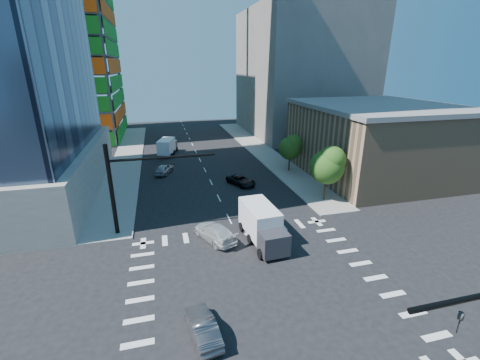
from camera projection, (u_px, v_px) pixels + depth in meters
name	position (u px, v px, depth m)	size (l,w,h in m)	color
ground	(264.00, 288.00, 24.18)	(160.00, 160.00, 0.00)	black
road_markings	(264.00, 288.00, 24.18)	(20.00, 20.00, 0.01)	silver
sidewalk_ne	(260.00, 150.00, 63.55)	(5.00, 60.00, 0.15)	gray
sidewalk_nw	(128.00, 158.00, 57.72)	(5.00, 60.00, 0.15)	gray
construction_building	(45.00, 20.00, 65.95)	(25.16, 34.50, 70.60)	slate
commercial_building	(376.00, 140.00, 48.28)	(20.50, 22.50, 10.60)	#9B7A5A
bg_building_ne	(300.00, 74.00, 75.90)	(24.00, 30.00, 28.00)	slate
signal_mast_nw	(127.00, 181.00, 30.48)	(10.20, 0.40, 9.00)	black
tree_south	(329.00, 165.00, 38.22)	(4.16, 4.16, 6.82)	#382316
tree_north	(291.00, 147.00, 49.47)	(3.54, 3.52, 5.78)	#382316
car_nb_far	(241.00, 180.00, 44.92)	(2.18, 4.73, 1.32)	black
car_sb_near	(215.00, 232.00, 30.74)	(2.17, 5.34, 1.55)	silver
car_sb_mid	(164.00, 169.00, 49.52)	(1.77, 4.41, 1.50)	#A1A3A8
car_sb_cross	(202.00, 327.00, 19.72)	(1.46, 4.20, 1.38)	#4C4B50
box_truck_near	(263.00, 229.00, 29.91)	(3.14, 6.61, 3.38)	black
box_truck_far	(168.00, 147.00, 60.11)	(4.07, 6.31, 3.06)	black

